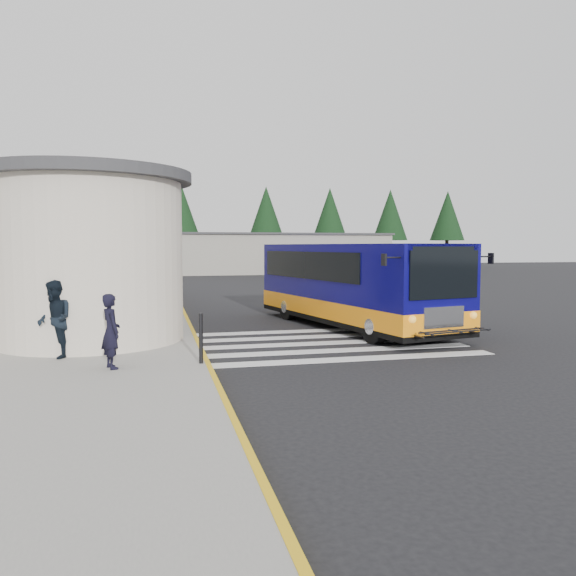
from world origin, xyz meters
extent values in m
plane|color=black|center=(0.00, 0.00, 0.00)|extent=(140.00, 140.00, 0.00)
cube|color=gray|center=(-9.00, 4.00, 0.07)|extent=(10.00, 34.00, 0.15)
cube|color=gold|center=(-4.05, 4.00, 0.08)|extent=(0.12, 34.00, 0.16)
cylinder|color=beige|center=(-7.00, 0.50, 2.40)|extent=(5.20, 5.20, 4.50)
cylinder|color=#38383A|center=(-7.00, 0.50, 4.80)|extent=(5.80, 5.80, 0.30)
cube|color=black|center=(-6.48, 5.00, 1.25)|extent=(0.08, 1.20, 2.20)
cube|color=#38383A|center=(-6.00, 5.00, 2.55)|extent=(1.20, 1.80, 0.12)
cube|color=silver|center=(-0.50, -3.20, 0.01)|extent=(8.00, 0.55, 0.01)
cube|color=silver|center=(-0.50, -2.00, 0.01)|extent=(8.00, 0.55, 0.01)
cube|color=silver|center=(-0.50, -0.80, 0.01)|extent=(8.00, 0.55, 0.01)
cube|color=silver|center=(-0.50, 0.40, 0.01)|extent=(8.00, 0.55, 0.01)
cube|color=silver|center=(-0.50, 1.60, 0.01)|extent=(8.00, 0.55, 0.01)
cube|color=gray|center=(6.00, 42.00, 2.00)|extent=(26.00, 8.00, 4.00)
cube|color=#38383A|center=(6.00, 42.00, 4.10)|extent=(26.40, 8.40, 0.20)
cylinder|color=black|center=(-12.00, 50.00, 1.80)|extent=(0.44, 0.44, 3.60)
cone|color=black|center=(-12.00, 50.00, 6.80)|extent=(4.40, 4.40, 6.40)
cylinder|color=black|center=(-2.00, 50.00, 1.80)|extent=(0.44, 0.44, 3.60)
cone|color=black|center=(-2.00, 50.00, 6.80)|extent=(4.40, 4.40, 6.40)
cylinder|color=black|center=(8.00, 50.00, 1.80)|extent=(0.44, 0.44, 3.60)
cone|color=black|center=(8.00, 50.00, 6.80)|extent=(4.40, 4.40, 6.40)
cylinder|color=black|center=(16.00, 50.00, 1.80)|extent=(0.44, 0.44, 3.60)
cone|color=black|center=(16.00, 50.00, 6.80)|extent=(4.40, 4.40, 6.40)
cylinder|color=black|center=(24.00, 50.00, 1.80)|extent=(0.44, 0.44, 3.60)
cone|color=black|center=(24.00, 50.00, 6.80)|extent=(4.40, 4.40, 6.40)
cylinder|color=black|center=(32.00, 50.00, 1.80)|extent=(0.44, 0.44, 3.60)
cone|color=black|center=(32.00, 50.00, 6.80)|extent=(4.40, 4.40, 6.40)
cube|color=#0B075C|center=(1.53, 2.16, 1.68)|extent=(4.53, 9.91, 2.50)
cube|color=orange|center=(1.53, 2.16, 0.72)|extent=(4.57, 9.95, 0.60)
cube|color=black|center=(1.53, 2.16, 0.37)|extent=(4.56, 9.94, 0.23)
cube|color=black|center=(2.49, -2.55, 2.07)|extent=(2.31, 0.53, 1.33)
cube|color=silver|center=(2.50, -2.56, 0.90)|extent=(1.37, 0.34, 0.59)
cube|color=black|center=(0.03, 2.73, 2.18)|extent=(1.45, 6.89, 0.96)
cube|color=black|center=(2.68, 3.27, 2.18)|extent=(1.45, 6.89, 0.96)
cylinder|color=black|center=(1.02, -1.20, 0.51)|extent=(0.52, 1.06, 1.02)
cylinder|color=black|center=(3.32, -0.73, 0.51)|extent=(0.52, 1.06, 1.02)
cylinder|color=black|center=(-0.18, 4.64, 0.51)|extent=(0.52, 1.06, 1.02)
cylinder|color=black|center=(2.12, 5.11, 0.51)|extent=(0.52, 1.06, 1.02)
cube|color=black|center=(0.63, -2.74, 2.50)|extent=(0.09, 0.20, 0.32)
cube|color=black|center=(4.28, -1.99, 2.50)|extent=(0.09, 0.20, 0.32)
imported|color=black|center=(-6.17, -3.60, 0.98)|extent=(0.59, 0.71, 1.66)
imported|color=black|center=(-7.57, -2.08, 1.10)|extent=(1.06, 1.15, 1.90)
cylinder|color=black|center=(-4.20, -3.51, 0.73)|extent=(0.10, 0.10, 1.17)
cube|color=#110756|center=(11.64, 35.34, 1.40)|extent=(8.40, 3.82, 2.07)
cube|color=gold|center=(11.64, 35.34, 0.56)|extent=(8.44, 3.86, 0.45)
cube|color=black|center=(11.64, 35.34, 1.89)|extent=(6.64, 3.51, 0.72)
cube|color=#144713|center=(13.26, 30.83, 1.49)|extent=(8.93, 5.13, 2.20)
cube|color=gold|center=(13.26, 30.83, 0.59)|extent=(8.97, 5.17, 0.48)
cube|color=black|center=(13.26, 30.83, 2.01)|extent=(7.14, 4.54, 0.77)
camera|label=1|loc=(-5.23, -16.43, 2.85)|focal=35.00mm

